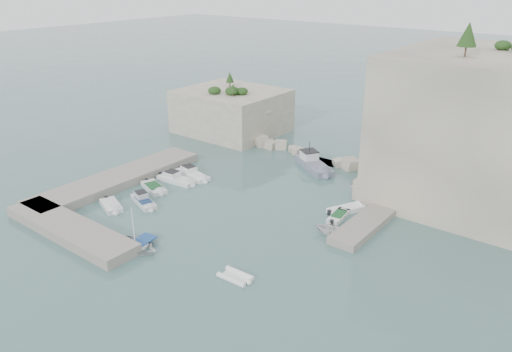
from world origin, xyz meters
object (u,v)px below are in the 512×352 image
Objects in this scene: motorboat_a at (193,177)px; tender_east_c at (346,211)px; tender_east_b at (338,219)px; motorboat_e at (111,208)px; motorboat_c at (154,190)px; tender_east_d at (362,199)px; tender_east_a at (330,234)px; motorboat_b at (177,182)px; work_boat at (313,168)px; motorboat_d at (144,204)px; inflatable_dinghy at (235,278)px; rowboat at (136,249)px.

motorboat_a is 21.27m from tender_east_c.
motorboat_e is at bearing 116.17° from tender_east_b.
tender_east_d reaches higher than motorboat_c.
tender_east_d is (-1.33, 9.82, 0.00)m from tender_east_a.
motorboat_a is 2.52m from motorboat_b.
motorboat_a reaches higher than motorboat_c.
work_boat is (11.82, 18.44, 0.00)m from motorboat_c.
motorboat_d is 1.56× the size of inflatable_dinghy.
tender_east_c is (12.27, 20.08, 0.00)m from rowboat.
motorboat_a is 6.07m from motorboat_c.
inflatable_dinghy is 15.84m from tender_east_b.
motorboat_a is 1.24× the size of motorboat_c.
work_boat is at bearing 58.93° from motorboat_a.
work_boat reaches higher than tender_east_d.
rowboat is at bearing 174.56° from tender_east_c.
motorboat_b and motorboat_d have the same top height.
work_boat is at bearing 93.11° from tender_east_d.
motorboat_b is 7.25m from motorboat_d.
tender_east_d reaches higher than motorboat_a.
motorboat_b is at bearing 123.74° from motorboat_d.
motorboat_b is 23.53m from tender_east_d.
tender_east_a is at bearing -141.59° from tender_east_c.
motorboat_d is 3.67m from motorboat_e.
motorboat_e and tender_east_c have the same top height.
motorboat_b is at bearing 25.26° from rowboat.
tender_east_a reaches higher than motorboat_c.
inflatable_dinghy is at bearing -153.36° from tender_east_d.
inflatable_dinghy is (19.67, -14.53, 0.00)m from motorboat_a.
tender_east_d is (21.78, 13.39, 0.00)m from motorboat_c.
work_boat reaches higher than tender_east_b.
motorboat_a reaches higher than tender_east_b.
work_boat is (-8.67, 26.96, 0.00)m from inflatable_dinghy.
motorboat_a is at bearing 117.64° from motorboat_d.
tender_east_b is at bearing 37.48° from motorboat_c.
motorboat_b is 0.69× the size of work_boat.
rowboat reaches higher than tender_east_c.
tender_east_b is at bearing 82.73° from inflatable_dinghy.
tender_east_d is 11.16m from work_boat.
motorboat_b reaches higher than motorboat_e.
motorboat_b is 21.92m from tender_east_b.
motorboat_c is at bearing -89.72° from work_boat.
work_boat is at bearing 86.49° from motorboat_e.
tender_east_a is 0.85× the size of tender_east_b.
motorboat_a and motorboat_b have the same top height.
motorboat_d is 1.20× the size of motorboat_e.
rowboat is 19.69m from tender_east_a.
motorboat_a is 1.42× the size of motorboat_e.
tender_east_c is at bearing 19.47° from motorboat_a.
work_boat reaches higher than tender_east_c.
rowboat is 27.03m from tender_east_d.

